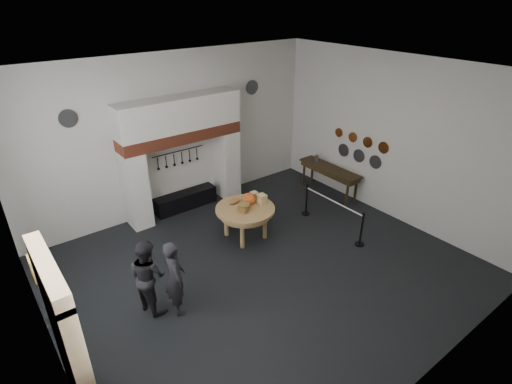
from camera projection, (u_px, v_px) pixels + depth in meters
floor at (262, 268)px, 9.46m from camera, size 9.00×8.00×0.02m
ceiling at (264, 74)px, 7.41m from camera, size 9.00×8.00×0.02m
wall_back at (175, 134)px, 11.26m from camera, size 9.00×0.02×4.50m
wall_front at (439, 281)px, 5.61m from camera, size 9.00×0.02×4.50m
wall_left at (29, 262)px, 6.00m from camera, size 0.02×8.00×4.50m
wall_right at (392, 139)px, 10.88m from camera, size 0.02×8.00×4.50m
chimney_pier_left at (136, 190)px, 10.75m from camera, size 0.55×0.70×2.15m
chimney_pier_right at (227, 164)px, 12.35m from camera, size 0.55×0.70×2.15m
hearth_brick_band at (181, 135)px, 10.99m from camera, size 3.50×0.72×0.32m
chimney_hood at (179, 113)px, 10.71m from camera, size 3.50×0.70×0.90m
iron_range at (186, 200)px, 11.98m from camera, size 1.90×0.45×0.50m
utensil_rail at (178, 151)px, 11.43m from camera, size 1.60×0.02×0.02m
door_recess at (63, 351)px, 5.76m from camera, size 0.04×1.10×2.50m
door_jamb_near at (84, 379)px, 5.30m from camera, size 0.22×0.30×2.60m
door_jamb_far at (57, 317)px, 6.28m from camera, size 0.22×0.30×2.60m
door_lintel at (47, 271)px, 5.17m from camera, size 0.22×1.70×0.30m
wall_plaque at (32, 269)px, 6.89m from camera, size 0.05×0.34×0.44m
work_table at (245, 209)px, 10.29m from camera, size 1.85×1.85×0.07m
pumpkin at (249, 199)px, 10.39m from camera, size 0.36×0.36×0.31m
cheese_block_big at (262, 199)px, 10.46m from camera, size 0.22×0.22×0.24m
cheese_block_small at (254, 195)px, 10.67m from camera, size 0.18×0.18×0.20m
wicker_basket at (244, 208)px, 10.04m from camera, size 0.38×0.38×0.22m
bread_loaf at (234, 202)px, 10.44m from camera, size 0.31×0.18×0.13m
visitor_near at (175, 277)px, 7.87m from camera, size 0.51×0.67×1.66m
visitor_far at (148, 276)px, 7.94m from camera, size 0.81×0.93×1.63m
side_table at (330, 168)px, 12.54m from camera, size 0.55×2.20×0.06m
pewter_jug at (316, 158)px, 12.90m from camera, size 0.12×0.12×0.22m
copper_pan_a at (384, 148)px, 11.13m from camera, size 0.03×0.34×0.34m
copper_pan_b at (368, 142)px, 11.52m from camera, size 0.03×0.32×0.32m
copper_pan_c at (353, 137)px, 11.91m from camera, size 0.03×0.30×0.30m
copper_pan_d at (339, 133)px, 12.30m from camera, size 0.03×0.28×0.28m
pewter_plate_left at (375, 162)px, 11.50m from camera, size 0.03×0.40×0.40m
pewter_plate_mid at (359, 156)px, 11.92m from camera, size 0.03×0.40×0.40m
pewter_plate_right at (344, 150)px, 12.35m from camera, size 0.03×0.40×0.40m
pewter_plate_back_left at (68, 118)px, 9.34m from camera, size 0.44×0.03×0.44m
pewter_plate_back_right at (252, 87)px, 12.26m from camera, size 0.44×0.03×0.44m
barrier_post_near at (361, 230)px, 10.12m from camera, size 0.05×0.05×0.90m
barrier_post_far at (307, 200)px, 11.54m from camera, size 0.05×0.05×0.90m
barrier_rope at (333, 201)px, 10.65m from camera, size 0.04×2.00×0.04m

